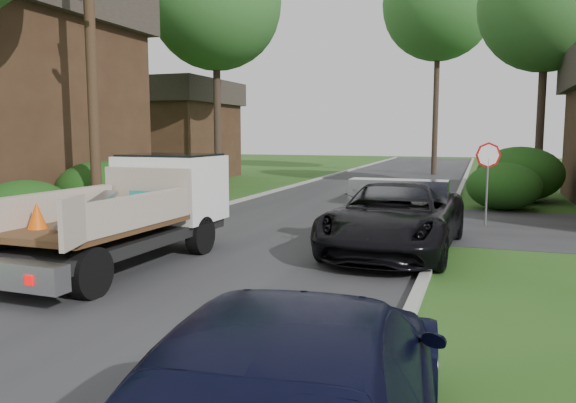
% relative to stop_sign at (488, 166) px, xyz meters
% --- Properties ---
extents(ground, '(120.00, 120.00, 0.00)m').
position_rel_stop_sign_xyz_m(ground, '(-5.20, -9.00, -1.78)').
color(ground, '#244F16').
rests_on(ground, ground).
extents(road, '(8.00, 90.00, 0.02)m').
position_rel_stop_sign_xyz_m(road, '(-5.20, 1.00, -1.77)').
color(road, '#28282B').
rests_on(road, ground).
extents(curb_left, '(0.20, 90.00, 0.12)m').
position_rel_stop_sign_xyz_m(curb_left, '(-9.30, 1.00, -1.72)').
color(curb_left, '#9E9E99').
rests_on(curb_left, ground).
extents(curb_right, '(0.20, 90.00, 0.12)m').
position_rel_stop_sign_xyz_m(curb_right, '(-1.10, 1.00, -1.72)').
color(curb_right, '#9E9E99').
rests_on(curb_right, ground).
extents(stop_sign, '(0.71, 0.32, 2.48)m').
position_rel_stop_sign_xyz_m(stop_sign, '(0.00, 0.00, 0.00)').
color(stop_sign, slate).
rests_on(stop_sign, ground).
extents(utility_pole, '(2.42, 1.25, 10.00)m').
position_rel_stop_sign_xyz_m(utility_pole, '(-10.68, -4.02, 3.40)').
color(utility_pole, '#382619').
rests_on(utility_pole, ground).
extents(house_left_far, '(7.56, 7.56, 6.00)m').
position_rel_stop_sign_xyz_m(house_left_far, '(-18.70, 13.00, 1.27)').
color(house_left_far, '#3A2417').
rests_on(house_left_far, ground).
extents(hedge_left_a, '(2.34, 2.34, 1.53)m').
position_rel_stop_sign_xyz_m(hedge_left_a, '(-11.40, -6.00, -1.01)').
color(hedge_left_a, '#0F4312').
rests_on(hedge_left_a, ground).
extents(hedge_left_b, '(2.86, 2.86, 1.87)m').
position_rel_stop_sign_xyz_m(hedge_left_b, '(-11.70, -2.50, -0.84)').
color(hedge_left_b, '#0F4312').
rests_on(hedge_left_b, ground).
extents(hedge_left_c, '(2.60, 2.60, 1.70)m').
position_rel_stop_sign_xyz_m(hedge_left_c, '(-12.00, 1.00, -0.93)').
color(hedge_left_c, '#0F4312').
rests_on(hedge_left_c, ground).
extents(hedge_right_a, '(2.60, 2.60, 1.70)m').
position_rel_stop_sign_xyz_m(hedge_right_a, '(0.60, 4.00, -0.93)').
color(hedge_right_a, '#0F4312').
rests_on(hedge_right_a, ground).
extents(hedge_right_b, '(3.38, 3.38, 2.21)m').
position_rel_stop_sign_xyz_m(hedge_right_b, '(1.30, 7.00, -0.67)').
color(hedge_right_b, '#0F4312').
rests_on(hedge_right_b, ground).
extents(tree_left_far, '(6.40, 6.40, 12.20)m').
position_rel_stop_sign_xyz_m(tree_left_far, '(-12.70, 8.00, 7.20)').
color(tree_left_far, '#2D2119').
rests_on(tree_left_far, ground).
extents(tree_right_far, '(6.00, 6.00, 11.50)m').
position_rel_stop_sign_xyz_m(tree_right_far, '(2.30, 11.00, 6.70)').
color(tree_right_far, '#2D2119').
rests_on(tree_right_far, ground).
extents(tree_center_far, '(7.20, 7.20, 14.60)m').
position_rel_stop_sign_xyz_m(tree_center_far, '(-3.20, 21.00, 9.20)').
color(tree_center_far, '#2D2119').
rests_on(tree_center_far, ground).
extents(flatbed_truck, '(2.80, 6.02, 2.26)m').
position_rel_stop_sign_xyz_m(flatbed_truck, '(-7.08, -7.07, -0.55)').
color(flatbed_truck, black).
rests_on(flatbed_truck, ground).
extents(black_pickup, '(2.94, 5.93, 1.61)m').
position_rel_stop_sign_xyz_m(black_pickup, '(-2.01, -4.50, -0.97)').
color(black_pickup, black).
rests_on(black_pickup, ground).
extents(navy_suv, '(2.81, 5.64, 1.57)m').
position_rel_stop_sign_xyz_m(navy_suv, '(-1.40, -13.67, -0.99)').
color(navy_suv, black).
rests_on(navy_suv, ground).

